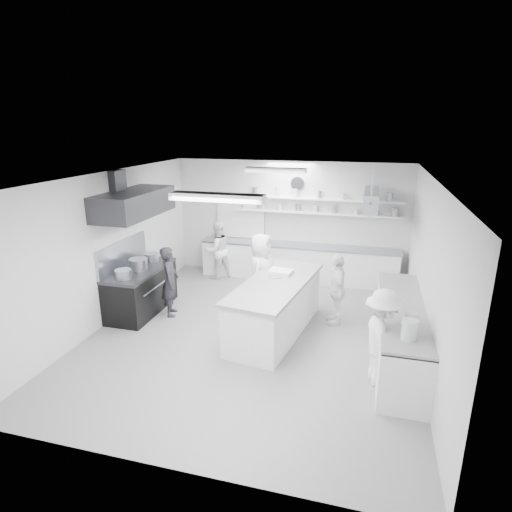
% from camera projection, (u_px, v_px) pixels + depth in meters
% --- Properties ---
extents(floor, '(6.00, 7.00, 0.02)m').
position_uv_depth(floor, '(253.00, 334.00, 8.20)').
color(floor, gray).
rests_on(floor, ground).
extents(ceiling, '(6.00, 7.00, 0.02)m').
position_uv_depth(ceiling, '(253.00, 176.00, 7.30)').
color(ceiling, white).
rests_on(ceiling, wall_back).
extents(wall_back, '(6.00, 0.04, 3.00)m').
position_uv_depth(wall_back, '(289.00, 220.00, 10.97)').
color(wall_back, silver).
rests_on(wall_back, floor).
extents(wall_front, '(6.00, 0.04, 3.00)m').
position_uv_depth(wall_front, '(166.00, 357.00, 4.52)').
color(wall_front, silver).
rests_on(wall_front, floor).
extents(wall_left, '(0.04, 7.00, 3.00)m').
position_uv_depth(wall_left, '(109.00, 248.00, 8.49)').
color(wall_left, silver).
rests_on(wall_left, floor).
extents(wall_right, '(0.04, 7.00, 3.00)m').
position_uv_depth(wall_right, '(428.00, 274.00, 7.00)').
color(wall_right, silver).
rests_on(wall_right, floor).
extents(stove, '(0.80, 1.80, 0.90)m').
position_uv_depth(stove, '(141.00, 291.00, 9.07)').
color(stove, black).
rests_on(stove, floor).
extents(exhaust_hood, '(0.85, 2.00, 0.50)m').
position_uv_depth(exhaust_hood, '(134.00, 203.00, 8.51)').
color(exhaust_hood, '#2B2C2F').
rests_on(exhaust_hood, wall_left).
extents(back_counter, '(5.00, 0.60, 0.92)m').
position_uv_depth(back_counter, '(297.00, 262.00, 10.93)').
color(back_counter, white).
rests_on(back_counter, floor).
extents(shelf_lower, '(4.20, 0.26, 0.04)m').
position_uv_depth(shelf_lower, '(316.00, 213.00, 10.60)').
color(shelf_lower, white).
rests_on(shelf_lower, wall_back).
extents(shelf_upper, '(4.20, 0.26, 0.04)m').
position_uv_depth(shelf_upper, '(317.00, 199.00, 10.50)').
color(shelf_upper, white).
rests_on(shelf_upper, wall_back).
extents(pass_through_window, '(1.30, 0.04, 1.00)m').
position_uv_depth(pass_through_window, '(241.00, 219.00, 11.29)').
color(pass_through_window, black).
rests_on(pass_through_window, wall_back).
extents(wall_clock, '(0.32, 0.05, 0.32)m').
position_uv_depth(wall_clock, '(298.00, 184.00, 10.60)').
color(wall_clock, silver).
rests_on(wall_clock, wall_back).
extents(right_counter, '(0.74, 3.30, 0.94)m').
position_uv_depth(right_counter, '(400.00, 333.00, 7.21)').
color(right_counter, white).
rests_on(right_counter, floor).
extents(pot_rack, '(0.30, 1.60, 0.40)m').
position_uv_depth(pot_rack, '(371.00, 200.00, 9.22)').
color(pot_rack, '#999EA8').
rests_on(pot_rack, ceiling).
extents(light_fixture_front, '(1.30, 0.25, 0.10)m').
position_uv_depth(light_fixture_front, '(217.00, 197.00, 5.66)').
color(light_fixture_front, white).
rests_on(light_fixture_front, ceiling).
extents(light_fixture_rear, '(1.30, 0.25, 0.10)m').
position_uv_depth(light_fixture_rear, '(276.00, 170.00, 8.98)').
color(light_fixture_rear, white).
rests_on(light_fixture_rear, ceiling).
extents(prep_island, '(1.38, 2.78, 0.98)m').
position_uv_depth(prep_island, '(275.00, 308.00, 8.14)').
color(prep_island, white).
rests_on(prep_island, floor).
extents(stove_pot, '(0.38, 0.38, 0.28)m').
position_uv_depth(stove_pot, '(139.00, 265.00, 8.88)').
color(stove_pot, '#999EA8').
rests_on(stove_pot, stove).
extents(cook_stove, '(0.52, 0.63, 1.49)m').
position_uv_depth(cook_stove, '(170.00, 281.00, 8.82)').
color(cook_stove, '#232227').
rests_on(cook_stove, floor).
extents(cook_back, '(0.92, 0.92, 1.51)m').
position_uv_depth(cook_back, '(217.00, 250.00, 10.98)').
color(cook_back, white).
rests_on(cook_back, floor).
extents(cook_island_left, '(0.55, 0.84, 1.71)m').
position_uv_depth(cook_island_left, '(261.00, 273.00, 9.00)').
color(cook_island_left, white).
rests_on(cook_island_left, floor).
extents(cook_island_right, '(0.53, 0.91, 1.45)m').
position_uv_depth(cook_island_right, '(337.00, 289.00, 8.44)').
color(cook_island_right, white).
rests_on(cook_island_right, floor).
extents(cook_right, '(0.80, 1.11, 1.55)m').
position_uv_depth(cook_right, '(382.00, 338.00, 6.42)').
color(cook_right, white).
rests_on(cook_right, floor).
extents(bowl_island_a, '(0.33, 0.33, 0.06)m').
position_uv_depth(bowl_island_a, '(276.00, 278.00, 8.25)').
color(bowl_island_a, '#999EA8').
rests_on(bowl_island_a, prep_island).
extents(bowl_island_b, '(0.18, 0.18, 0.05)m').
position_uv_depth(bowl_island_b, '(290.00, 280.00, 8.16)').
color(bowl_island_b, white).
rests_on(bowl_island_b, prep_island).
extents(bowl_right, '(0.32, 0.32, 0.06)m').
position_uv_depth(bowl_right, '(410.00, 325.00, 6.42)').
color(bowl_right, white).
rests_on(bowl_right, right_counter).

